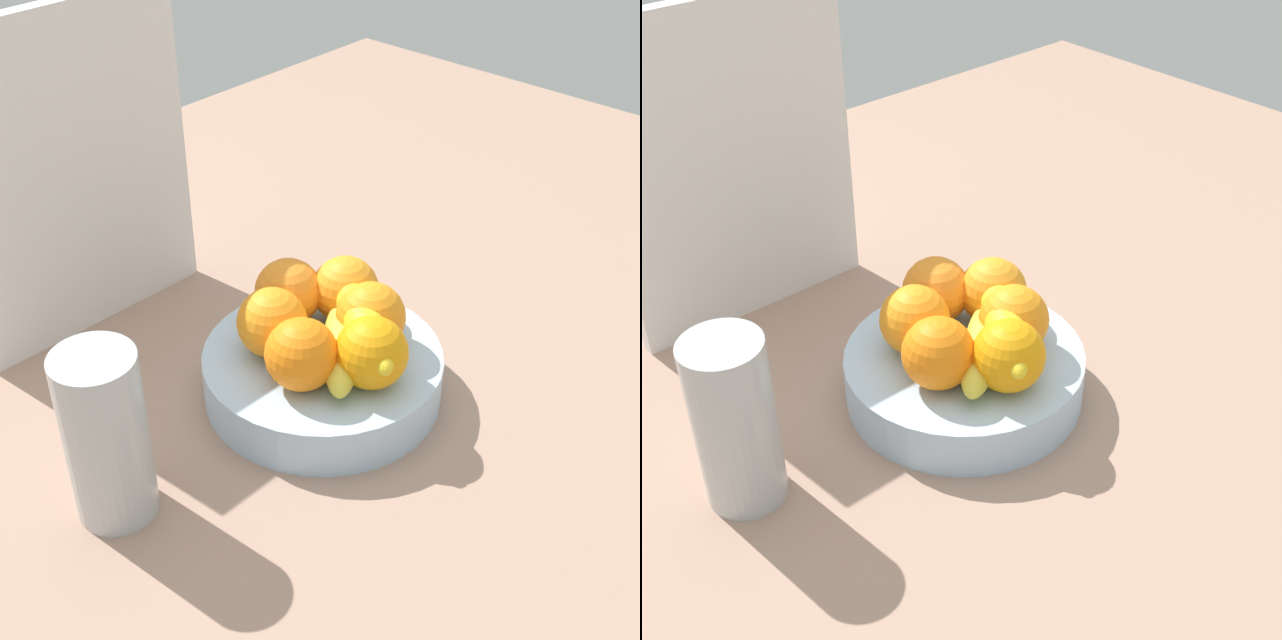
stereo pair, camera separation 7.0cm
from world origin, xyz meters
TOP-DOWN VIEW (x-y plane):
  - ground_plane at (0.00, 0.00)cm, footprint 180.00×140.00cm
  - fruit_bowl at (-0.99, 0.36)cm, footprint 24.46×24.46cm
  - orange_front_left at (-4.06, 3.98)cm, footprint 7.12×7.12cm
  - orange_front_right at (-5.83, -1.67)cm, footprint 7.12×7.12cm
  - orange_center at (-1.17, -6.40)cm, footprint 7.12×7.12cm
  - orange_back_left at (3.30, -2.59)cm, footprint 7.12×7.12cm
  - orange_back_right at (5.31, 2.49)cm, footprint 7.12×7.12cm
  - orange_top_stack at (0.98, 6.60)cm, footprint 7.12×7.12cm
  - banana_bunch at (0.92, -2.40)cm, footprint 15.76×16.25cm
  - cutting_board at (-8.27, 28.55)cm, footprint 28.03×2.28cm
  - thermos_tumbler at (-25.00, 2.90)cm, footprint 7.23×7.23cm

SIDE VIEW (x-z plane):
  - ground_plane at x=0.00cm, z-range -3.00..0.00cm
  - fruit_bowl at x=-0.99cm, z-range 0.00..5.16cm
  - banana_bunch at x=0.92cm, z-range 5.16..11.36cm
  - thermos_tumbler at x=-25.00cm, z-range 0.00..17.01cm
  - orange_front_left at x=-4.06cm, z-range 5.16..12.28cm
  - orange_front_right at x=-5.83cm, z-range 5.16..12.28cm
  - orange_center at x=-1.17cm, z-range 5.16..12.28cm
  - orange_back_left at x=3.30cm, z-range 5.16..12.28cm
  - orange_back_right at x=5.31cm, z-range 5.16..12.28cm
  - orange_top_stack at x=0.98cm, z-range 5.16..12.28cm
  - cutting_board at x=-8.27cm, z-range 0.00..36.00cm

